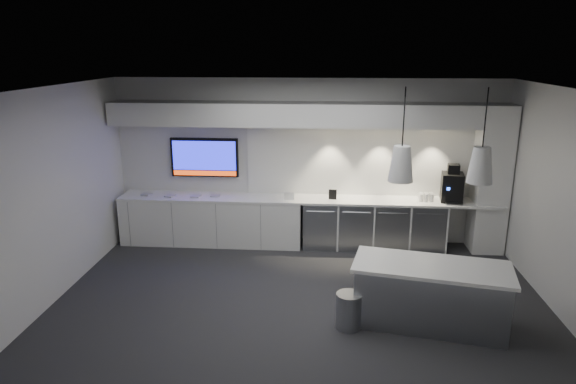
# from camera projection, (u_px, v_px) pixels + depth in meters

# --- Properties ---
(floor) EXTENTS (7.00, 7.00, 0.00)m
(floor) POSITION_uv_depth(u_px,v_px,m) (300.00, 301.00, 7.37)
(floor) COLOR #29292B
(floor) RESTS_ON ground
(ceiling) EXTENTS (7.00, 7.00, 0.00)m
(ceiling) POSITION_uv_depth(u_px,v_px,m) (302.00, 89.00, 6.56)
(ceiling) COLOR black
(ceiling) RESTS_ON wall_back
(wall_back) EXTENTS (7.00, 0.00, 7.00)m
(wall_back) POSITION_uv_depth(u_px,v_px,m) (308.00, 162.00, 9.37)
(wall_back) COLOR silver
(wall_back) RESTS_ON floor
(wall_front) EXTENTS (7.00, 0.00, 7.00)m
(wall_front) POSITION_uv_depth(u_px,v_px,m) (286.00, 281.00, 4.57)
(wall_front) COLOR silver
(wall_front) RESTS_ON floor
(wall_left) EXTENTS (0.00, 7.00, 7.00)m
(wall_left) POSITION_uv_depth(u_px,v_px,m) (53.00, 195.00, 7.22)
(wall_left) COLOR silver
(wall_left) RESTS_ON floor
(wall_right) EXTENTS (0.00, 7.00, 7.00)m
(wall_right) POSITION_uv_depth(u_px,v_px,m) (567.00, 207.00, 6.71)
(wall_right) COLOR silver
(wall_right) RESTS_ON floor
(back_counter) EXTENTS (6.80, 0.65, 0.04)m
(back_counter) POSITION_uv_depth(u_px,v_px,m) (307.00, 199.00, 9.22)
(back_counter) COLOR white
(back_counter) RESTS_ON left_base_cabinets
(left_base_cabinets) EXTENTS (3.30, 0.63, 0.86)m
(left_base_cabinets) POSITION_uv_depth(u_px,v_px,m) (212.00, 221.00, 9.47)
(left_base_cabinets) COLOR white
(left_base_cabinets) RESTS_ON floor
(fridge_unit_a) EXTENTS (0.60, 0.61, 0.85)m
(fridge_unit_a) POSITION_uv_depth(u_px,v_px,m) (320.00, 223.00, 9.33)
(fridge_unit_a) COLOR #93969B
(fridge_unit_a) RESTS_ON floor
(fridge_unit_b) EXTENTS (0.60, 0.61, 0.85)m
(fridge_unit_b) POSITION_uv_depth(u_px,v_px,m) (355.00, 224.00, 9.28)
(fridge_unit_b) COLOR #93969B
(fridge_unit_b) RESTS_ON floor
(fridge_unit_c) EXTENTS (0.60, 0.61, 0.85)m
(fridge_unit_c) POSITION_uv_depth(u_px,v_px,m) (390.00, 225.00, 9.24)
(fridge_unit_c) COLOR #93969B
(fridge_unit_c) RESTS_ON floor
(fridge_unit_d) EXTENTS (0.60, 0.61, 0.85)m
(fridge_unit_d) POSITION_uv_depth(u_px,v_px,m) (426.00, 226.00, 9.19)
(fridge_unit_d) COLOR #93969B
(fridge_unit_d) RESTS_ON floor
(backsplash) EXTENTS (4.60, 0.03, 1.30)m
(backsplash) POSITION_uv_depth(u_px,v_px,m) (374.00, 160.00, 9.25)
(backsplash) COLOR white
(backsplash) RESTS_ON wall_back
(soffit) EXTENTS (6.90, 0.60, 0.40)m
(soffit) POSITION_uv_depth(u_px,v_px,m) (308.00, 114.00, 8.84)
(soffit) COLOR white
(soffit) RESTS_ON wall_back
(column) EXTENTS (0.55, 0.55, 2.60)m
(column) POSITION_uv_depth(u_px,v_px,m) (491.00, 180.00, 8.90)
(column) COLOR white
(column) RESTS_ON floor
(wall_tv) EXTENTS (1.25, 0.07, 0.72)m
(wall_tv) POSITION_uv_depth(u_px,v_px,m) (205.00, 157.00, 9.44)
(wall_tv) COLOR black
(wall_tv) RESTS_ON wall_back
(island) EXTENTS (2.10, 1.22, 0.84)m
(island) POSITION_uv_depth(u_px,v_px,m) (430.00, 295.00, 6.64)
(island) COLOR #93969B
(island) RESTS_ON floor
(bin) EXTENTS (0.40, 0.40, 0.47)m
(bin) POSITION_uv_depth(u_px,v_px,m) (349.00, 311.00, 6.62)
(bin) COLOR #93969B
(bin) RESTS_ON floor
(coffee_machine) EXTENTS (0.41, 0.57, 0.66)m
(coffee_machine) POSITION_uv_depth(u_px,v_px,m) (452.00, 186.00, 8.98)
(coffee_machine) COLOR black
(coffee_machine) RESTS_ON back_counter
(sign_black) EXTENTS (0.14, 0.03, 0.18)m
(sign_black) POSITION_uv_depth(u_px,v_px,m) (333.00, 194.00, 9.12)
(sign_black) COLOR black
(sign_black) RESTS_ON back_counter
(sign_white) EXTENTS (0.18, 0.04, 0.14)m
(sign_white) POSITION_uv_depth(u_px,v_px,m) (289.00, 196.00, 9.10)
(sign_white) COLOR white
(sign_white) RESTS_ON back_counter
(cup_cluster) EXTENTS (0.25, 0.16, 0.14)m
(cup_cluster) POSITION_uv_depth(u_px,v_px,m) (426.00, 197.00, 9.04)
(cup_cluster) COLOR white
(cup_cluster) RESTS_ON back_counter
(tray_a) EXTENTS (0.19, 0.19, 0.02)m
(tray_a) POSITION_uv_depth(u_px,v_px,m) (146.00, 194.00, 9.41)
(tray_a) COLOR #ADADAD
(tray_a) RESTS_ON back_counter
(tray_b) EXTENTS (0.20, 0.20, 0.02)m
(tray_b) POSITION_uv_depth(u_px,v_px,m) (170.00, 196.00, 9.31)
(tray_b) COLOR #ADADAD
(tray_b) RESTS_ON back_counter
(tray_c) EXTENTS (0.17, 0.17, 0.02)m
(tray_c) POSITION_uv_depth(u_px,v_px,m) (196.00, 196.00, 9.29)
(tray_c) COLOR #ADADAD
(tray_c) RESTS_ON back_counter
(tray_d) EXTENTS (0.16, 0.16, 0.02)m
(tray_d) POSITION_uv_depth(u_px,v_px,m) (215.00, 196.00, 9.33)
(tray_d) COLOR #ADADAD
(tray_d) RESTS_ON back_counter
(pendant_left) EXTENTS (0.31, 0.31, 1.14)m
(pendant_left) POSITION_uv_depth(u_px,v_px,m) (401.00, 164.00, 6.20)
(pendant_left) COLOR white
(pendant_left) RESTS_ON ceiling
(pendant_right) EXTENTS (0.31, 0.31, 1.14)m
(pendant_right) POSITION_uv_depth(u_px,v_px,m) (481.00, 165.00, 6.13)
(pendant_right) COLOR white
(pendant_right) RESTS_ON ceiling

